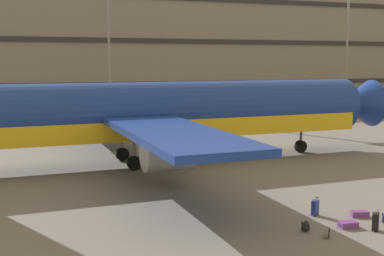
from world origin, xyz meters
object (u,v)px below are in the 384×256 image
object	(u,v)px
suitcase_navy	(376,221)
suitcase_small	(348,225)
backpack_laid_flat	(306,227)
backpack_purple	(327,233)
suitcase_scuffed	(315,207)
airliner	(140,114)
suitcase_silver	(360,214)

from	to	relation	value
suitcase_navy	suitcase_small	size ratio (longest dim) A/B	1.06
suitcase_small	backpack_laid_flat	xyz separation A→B (m)	(-1.89, 0.14, 0.07)
suitcase_small	backpack_purple	distance (m)	1.74
suitcase_scuffed	backpack_purple	bearing A→B (deg)	-114.18
suitcase_navy	suitcase_scuffed	bearing A→B (deg)	114.71
airliner	suitcase_small	world-z (taller)	airliner
backpack_purple	suitcase_navy	bearing A→B (deg)	2.77
suitcase_scuffed	backpack_purple	xyz separation A→B (m)	(-1.19, -2.65, -0.16)
suitcase_scuffed	suitcase_silver	bearing A→B (deg)	-24.39
airliner	backpack_purple	bearing A→B (deg)	-77.84
suitcase_navy	suitcase_scuffed	world-z (taller)	suitcase_navy
suitcase_small	backpack_purple	world-z (taller)	backpack_purple
suitcase_scuffed	backpack_laid_flat	distance (m)	2.30
suitcase_silver	backpack_purple	xyz separation A→B (m)	(-2.94, -1.86, 0.08)
airliner	suitcase_navy	size ratio (longest dim) A/B	44.41
airliner	backpack_purple	xyz separation A→B (m)	(3.46, -16.07, -3.10)
suitcase_small	suitcase_silver	bearing A→B (deg)	37.60
suitcase_navy	airliner	bearing A→B (deg)	110.04
suitcase_navy	suitcase_small	distance (m)	1.08
suitcase_small	suitcase_silver	xyz separation A→B (m)	(1.38, 1.07, -0.00)
suitcase_small	suitcase_silver	world-z (taller)	suitcase_small
airliner	suitcase_navy	xyz separation A→B (m)	(5.82, -15.96, -2.93)
suitcase_navy	suitcase_silver	size ratio (longest dim) A/B	1.02
suitcase_scuffed	backpack_laid_flat	xyz separation A→B (m)	(-1.53, -1.71, -0.16)
suitcase_silver	backpack_purple	world-z (taller)	backpack_purple
suitcase_scuffed	suitcase_navy	bearing A→B (deg)	-65.29
airliner	suitcase_silver	xyz separation A→B (m)	(6.40, -14.21, -3.18)
suitcase_scuffed	airliner	bearing A→B (deg)	109.12
airliner	suitcase_navy	world-z (taller)	airliner
suitcase_navy	backpack_purple	bearing A→B (deg)	-177.23
suitcase_navy	backpack_laid_flat	distance (m)	2.82
airliner	backpack_purple	size ratio (longest dim) A/B	76.80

